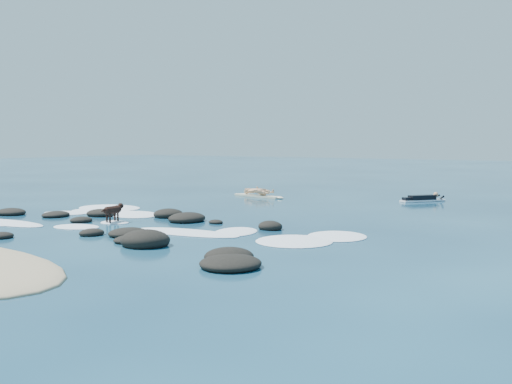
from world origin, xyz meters
The scene contains 6 objects.
ground centered at (0.00, 0.00, 0.00)m, with size 160.00×160.00×0.00m, color #0A2642.
reef_rocks centered at (0.43, -1.96, 0.10)m, with size 14.58×7.73×0.60m.
breaking_foam centered at (-1.31, -0.18, 0.01)m, with size 14.72×8.47×0.12m.
standing_surfer_rig centered at (-2.68, 10.10, 0.77)m, with size 3.43×0.99×1.95m.
paddling_surfer_rig centered at (5.24, 12.61, 0.15)m, with size 1.84×2.21×0.43m.
dog centered at (-1.61, -0.83, 0.47)m, with size 0.32×1.13×0.71m.
Camera 1 is at (13.79, -14.73, 2.87)m, focal length 40.00 mm.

